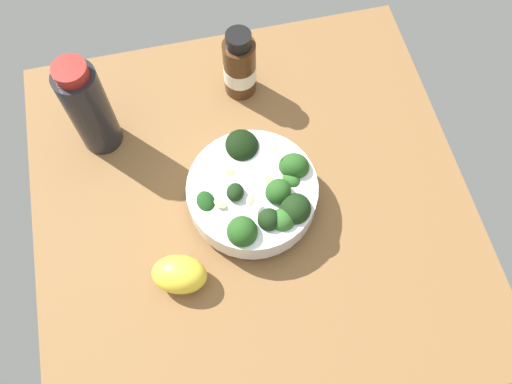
% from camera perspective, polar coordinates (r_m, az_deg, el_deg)
% --- Properties ---
extents(ground_plane, '(0.61, 0.61, 0.04)m').
position_cam_1_polar(ground_plane, '(0.78, -0.38, -1.79)').
color(ground_plane, brown).
extents(bowl_of_broccoli, '(0.18, 0.19, 0.08)m').
position_cam_1_polar(bowl_of_broccoli, '(0.72, 0.22, -0.24)').
color(bowl_of_broccoli, white).
rests_on(bowl_of_broccoli, ground_plane).
extents(lemon_wedge, '(0.08, 0.07, 0.05)m').
position_cam_1_polar(lemon_wedge, '(0.70, -8.13, -8.65)').
color(lemon_wedge, yellow).
rests_on(lemon_wedge, ground_plane).
extents(bottle_tall, '(0.05, 0.05, 0.12)m').
position_cam_1_polar(bottle_tall, '(0.81, -1.75, 13.17)').
color(bottle_tall, '#472814').
rests_on(bottle_tall, ground_plane).
extents(bottle_short, '(0.06, 0.06, 0.17)m').
position_cam_1_polar(bottle_short, '(0.77, -17.33, 8.52)').
color(bottle_short, black).
rests_on(bottle_short, ground_plane).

